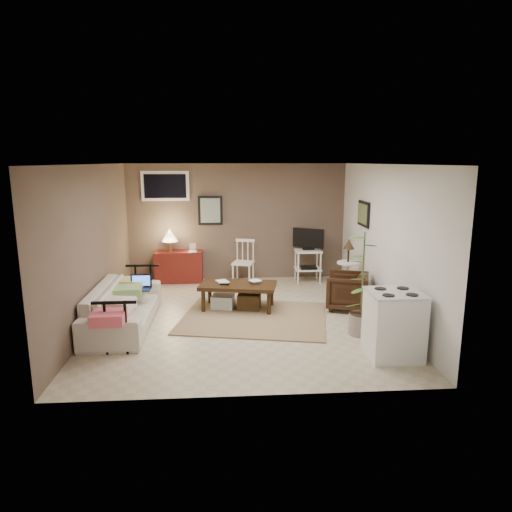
{
  "coord_description": "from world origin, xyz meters",
  "views": [
    {
      "loc": [
        -0.27,
        -6.93,
        2.45
      ],
      "look_at": [
        0.24,
        0.35,
        0.92
      ],
      "focal_mm": 32.0,
      "sensor_mm": 36.0,
      "label": 1
    }
  ],
  "objects": [
    {
      "name": "potted_plant",
      "position": [
        1.66,
        -0.85,
        0.81
      ],
      "size": [
        0.38,
        0.38,
        1.51
      ],
      "color": "gray",
      "rests_on": "floor"
    },
    {
      "name": "rug",
      "position": [
        0.18,
        -0.07,
        0.01
      ],
      "size": [
        2.55,
        2.21,
        0.02
      ],
      "primitive_type": "cube",
      "rotation": [
        0.0,
        0.0,
        -0.2
      ],
      "color": "#927C55",
      "rests_on": "floor"
    },
    {
      "name": "side_table",
      "position": [
        1.97,
        1.03,
        0.66
      ],
      "size": [
        0.4,
        0.4,
        1.07
      ],
      "color": "white",
      "rests_on": "floor"
    },
    {
      "name": "art_right",
      "position": [
        2.23,
        1.05,
        1.52
      ],
      "size": [
        0.03,
        0.6,
        0.45
      ],
      "primitive_type": "cube",
      "color": "black"
    },
    {
      "name": "sofa_pillows",
      "position": [
        -1.75,
        -0.51,
        0.51
      ],
      "size": [
        0.41,
        2.03,
        0.14
      ],
      "primitive_type": null,
      "color": "beige",
      "rests_on": "sofa"
    },
    {
      "name": "floor",
      "position": [
        0.0,
        0.0,
        0.0
      ],
      "size": [
        5.0,
        5.0,
        0.0
      ],
      "primitive_type": "plane",
      "color": "#C1B293",
      "rests_on": "ground"
    },
    {
      "name": "book_console",
      "position": [
        -1.0,
        2.17,
        0.75
      ],
      "size": [
        0.17,
        0.04,
        0.23
      ],
      "primitive_type": "imported",
      "rotation": [
        0.0,
        0.0,
        -0.1
      ],
      "color": "#33210E",
      "rests_on": "red_console"
    },
    {
      "name": "sofa_end_rails",
      "position": [
        -1.68,
        -0.27,
        0.36
      ],
      "size": [
        0.57,
        2.13,
        0.72
      ],
      "primitive_type": null,
      "color": "black",
      "rests_on": "floor"
    },
    {
      "name": "coffee_table",
      "position": [
        -0.06,
        0.39,
        0.26
      ],
      "size": [
        1.35,
        0.87,
        0.47
      ],
      "color": "#33210E",
      "rests_on": "floor"
    },
    {
      "name": "laptop",
      "position": [
        -1.6,
        0.1,
        0.54
      ],
      "size": [
        0.33,
        0.24,
        0.22
      ],
      "color": "black",
      "rests_on": "sofa"
    },
    {
      "name": "window",
      "position": [
        -1.45,
        2.48,
        1.95
      ],
      "size": [
        0.96,
        0.03,
        0.6
      ],
      "primitive_type": "cube",
      "color": "white"
    },
    {
      "name": "bowl",
      "position": [
        0.23,
        0.41,
        0.55
      ],
      "size": [
        0.2,
        0.13,
        0.2
      ],
      "primitive_type": "imported",
      "rotation": [
        0.0,
        0.0,
        0.41
      ],
      "color": "#33210E",
      "rests_on": "coffee_table"
    },
    {
      "name": "sofa",
      "position": [
        -1.8,
        -0.27,
        0.42
      ],
      "size": [
        0.62,
        2.13,
        0.83
      ],
      "primitive_type": "imported",
      "rotation": [
        0.0,
        0.0,
        1.57
      ],
      "color": "beige",
      "rests_on": "floor"
    },
    {
      "name": "art_back",
      "position": [
        -0.55,
        2.48,
        1.45
      ],
      "size": [
        0.5,
        0.03,
        0.6
      ],
      "primitive_type": "cube",
      "color": "black"
    },
    {
      "name": "red_console",
      "position": [
        -1.23,
        2.29,
        0.38
      ],
      "size": [
        0.96,
        0.43,
        1.11
      ],
      "color": "maroon",
      "rests_on": "floor"
    },
    {
      "name": "tv_stand",
      "position": [
        1.44,
        2.11,
        0.59
      ],
      "size": [
        0.6,
        0.43,
        1.11
      ],
      "color": "white",
      "rests_on": "floor"
    },
    {
      "name": "spindle_chair",
      "position": [
        0.11,
        2.13,
        0.41
      ],
      "size": [
        0.49,
        0.49,
        0.88
      ],
      "color": "white",
      "rests_on": "floor"
    },
    {
      "name": "stove",
      "position": [
        1.84,
        -1.62,
        0.43
      ],
      "size": [
        0.66,
        0.61,
        0.86
      ],
      "color": "white",
      "rests_on": "floor"
    },
    {
      "name": "armchair",
      "position": [
        1.77,
        0.3,
        0.34
      ],
      "size": [
        0.79,
        0.82,
        0.68
      ],
      "primitive_type": "imported",
      "rotation": [
        0.0,
        0.0,
        -1.88
      ],
      "color": "black",
      "rests_on": "floor"
    },
    {
      "name": "book_table",
      "position": [
        -0.4,
        0.48,
        0.57
      ],
      "size": [
        0.18,
        0.08,
        0.25
      ],
      "primitive_type": "imported",
      "rotation": [
        0.0,
        0.0,
        0.36
      ],
      "color": "#33210E",
      "rests_on": "coffee_table"
    }
  ]
}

